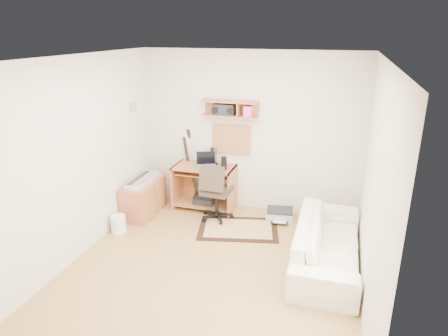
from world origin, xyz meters
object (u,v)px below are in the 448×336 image
(cabinet, at_px, (144,198))
(task_chair, at_px, (217,191))
(sofa, at_px, (328,236))
(printer, at_px, (280,214))
(desk, at_px, (205,187))

(cabinet, bearing_deg, task_chair, 7.48)
(cabinet, distance_m, sofa, 3.04)
(task_chair, bearing_deg, sofa, -22.09)
(cabinet, relative_size, printer, 2.12)
(cabinet, relative_size, sofa, 0.45)
(desk, relative_size, task_chair, 1.04)
(task_chair, xyz_separation_m, cabinet, (-1.20, -0.16, -0.21))
(printer, distance_m, sofa, 1.38)
(task_chair, height_order, cabinet, task_chair)
(desk, xyz_separation_m, printer, (1.29, -0.06, -0.29))
(cabinet, bearing_deg, printer, 10.95)
(cabinet, bearing_deg, sofa, -12.73)
(desk, relative_size, sofa, 0.50)
(desk, relative_size, printer, 2.36)
(task_chair, bearing_deg, printer, 18.23)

